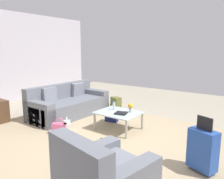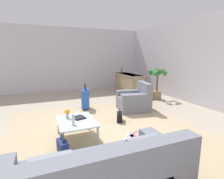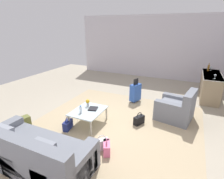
{
  "view_description": "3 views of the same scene",
  "coord_description": "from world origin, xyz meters",
  "px_view_note": "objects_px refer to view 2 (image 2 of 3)",
  "views": [
    {
      "loc": [
        -2.32,
        3.4,
        1.78
      ],
      "look_at": [
        0.22,
        -0.02,
        1.02
      ],
      "focal_mm": 35.0,
      "sensor_mm": 36.0,
      "label": 1
    },
    {
      "loc": [
        3.9,
        -1.15,
        1.76
      ],
      "look_at": [
        0.37,
        0.33,
        1.01
      ],
      "focal_mm": 28.0,
      "sensor_mm": 36.0,
      "label": 2
    },
    {
      "loc": [
        3.98,
        1.86,
        2.55
      ],
      "look_at": [
        0.2,
        0.12,
        1.04
      ],
      "focal_mm": 28.0,
      "sensor_mm": 36.0,
      "label": 3
    }
  ],
  "objects_px": {
    "handbag_black": "(120,117)",
    "potted_palm": "(157,80)",
    "coffee_table": "(76,123)",
    "wine_glass_left_of_centre": "(136,73)",
    "water_bottle": "(73,120)",
    "bar_console": "(129,84)",
    "suitcase_blue": "(86,99)",
    "handbag_navy": "(63,147)",
    "handbag_pink": "(137,142)",
    "wine_glass_leftmost": "(122,71)",
    "handbag_white": "(129,143)",
    "armchair": "(135,101)",
    "wine_bottle_amber": "(122,71)",
    "flower_vase": "(67,113)",
    "coffee_table_book": "(79,117)"
  },
  "relations": [
    {
      "from": "coffee_table",
      "to": "handbag_pink",
      "type": "bearing_deg",
      "value": 48.94
    },
    {
      "from": "coffee_table_book",
      "to": "handbag_white",
      "type": "xyz_separation_m",
      "value": [
        0.92,
        0.75,
        -0.3
      ]
    },
    {
      "from": "flower_vase",
      "to": "wine_bottle_amber",
      "type": "height_order",
      "value": "wine_bottle_amber"
    },
    {
      "from": "water_bottle",
      "to": "wine_bottle_amber",
      "type": "relative_size",
      "value": 0.68
    },
    {
      "from": "coffee_table_book",
      "to": "handbag_black",
      "type": "bearing_deg",
      "value": 95.66
    },
    {
      "from": "coffee_table_book",
      "to": "handbag_white",
      "type": "distance_m",
      "value": 1.22
    },
    {
      "from": "wine_glass_leftmost",
      "to": "suitcase_blue",
      "type": "bearing_deg",
      "value": -48.26
    },
    {
      "from": "coffee_table",
      "to": "handbag_black",
      "type": "height_order",
      "value": "coffee_table"
    },
    {
      "from": "suitcase_blue",
      "to": "handbag_navy",
      "type": "bearing_deg",
      "value": -23.16
    },
    {
      "from": "coffee_table",
      "to": "water_bottle",
      "type": "xyz_separation_m",
      "value": [
        0.2,
        -0.1,
        0.14
      ]
    },
    {
      "from": "water_bottle",
      "to": "handbag_white",
      "type": "relative_size",
      "value": 0.57
    },
    {
      "from": "armchair",
      "to": "potted_palm",
      "type": "xyz_separation_m",
      "value": [
        -0.91,
        1.53,
        0.47
      ]
    },
    {
      "from": "handbag_pink",
      "to": "potted_palm",
      "type": "xyz_separation_m",
      "value": [
        -3.05,
        2.72,
        0.64
      ]
    },
    {
      "from": "wine_bottle_amber",
      "to": "handbag_white",
      "type": "height_order",
      "value": "wine_bottle_amber"
    },
    {
      "from": "handbag_white",
      "to": "handbag_navy",
      "type": "xyz_separation_m",
      "value": [
        -0.34,
        -1.18,
        0.0
      ]
    },
    {
      "from": "water_bottle",
      "to": "bar_console",
      "type": "distance_m",
      "value": 4.89
    },
    {
      "from": "wine_glass_left_of_centre",
      "to": "water_bottle",
      "type": "bearing_deg",
      "value": -46.34
    },
    {
      "from": "wine_glass_leftmost",
      "to": "handbag_navy",
      "type": "height_order",
      "value": "wine_glass_leftmost"
    },
    {
      "from": "coffee_table",
      "to": "water_bottle",
      "type": "bearing_deg",
      "value": -26.57
    },
    {
      "from": "coffee_table",
      "to": "potted_palm",
      "type": "xyz_separation_m",
      "value": [
        -2.2,
        3.7,
        0.41
      ]
    },
    {
      "from": "armchair",
      "to": "handbag_pink",
      "type": "bearing_deg",
      "value": -29.11
    },
    {
      "from": "handbag_black",
      "to": "potted_palm",
      "type": "xyz_separation_m",
      "value": [
        -1.64,
        2.43,
        0.64
      ]
    },
    {
      "from": "wine_glass_leftmost",
      "to": "potted_palm",
      "type": "relative_size",
      "value": 0.11
    },
    {
      "from": "coffee_table",
      "to": "wine_glass_left_of_centre",
      "type": "distance_m",
      "value": 4.3
    },
    {
      "from": "armchair",
      "to": "handbag_white",
      "type": "relative_size",
      "value": 3.02
    },
    {
      "from": "coffee_table",
      "to": "bar_console",
      "type": "relative_size",
      "value": 0.53
    },
    {
      "from": "wine_bottle_amber",
      "to": "flower_vase",
      "type": "bearing_deg",
      "value": -39.53
    },
    {
      "from": "bar_console",
      "to": "handbag_black",
      "type": "bearing_deg",
      "value": -31.92
    },
    {
      "from": "wine_glass_left_of_centre",
      "to": "suitcase_blue",
      "type": "distance_m",
      "value": 2.67
    },
    {
      "from": "handbag_white",
      "to": "handbag_navy",
      "type": "distance_m",
      "value": 1.23
    },
    {
      "from": "handbag_black",
      "to": "coffee_table_book",
      "type": "bearing_deg",
      "value": -69.65
    },
    {
      "from": "handbag_white",
      "to": "potted_palm",
      "type": "xyz_separation_m",
      "value": [
        -3.0,
        2.87,
        0.64
      ]
    },
    {
      "from": "coffee_table",
      "to": "handbag_white",
      "type": "bearing_deg",
      "value": 45.95
    },
    {
      "from": "potted_palm",
      "to": "handbag_black",
      "type": "bearing_deg",
      "value": -56.01
    },
    {
      "from": "handbag_navy",
      "to": "wine_glass_left_of_centre",
      "type": "bearing_deg",
      "value": 133.83
    },
    {
      "from": "wine_bottle_amber",
      "to": "handbag_black",
      "type": "height_order",
      "value": "wine_bottle_amber"
    },
    {
      "from": "handbag_white",
      "to": "handbag_navy",
      "type": "bearing_deg",
      "value": -105.97
    },
    {
      "from": "flower_vase",
      "to": "wine_glass_left_of_centre",
      "type": "distance_m",
      "value": 4.25
    },
    {
      "from": "handbag_pink",
      "to": "wine_glass_left_of_centre",
      "type": "bearing_deg",
      "value": 150.1
    },
    {
      "from": "coffee_table_book",
      "to": "bar_console",
      "type": "bearing_deg",
      "value": 123.53
    },
    {
      "from": "armchair",
      "to": "coffee_table",
      "type": "height_order",
      "value": "armchair"
    },
    {
      "from": "handbag_black",
      "to": "suitcase_blue",
      "type": "bearing_deg",
      "value": -158.43
    },
    {
      "from": "water_bottle",
      "to": "potted_palm",
      "type": "distance_m",
      "value": 4.5
    },
    {
      "from": "wine_bottle_amber",
      "to": "handbag_white",
      "type": "distance_m",
      "value": 5.35
    },
    {
      "from": "coffee_table",
      "to": "suitcase_blue",
      "type": "distance_m",
      "value": 2.12
    },
    {
      "from": "coffee_table_book",
      "to": "flower_vase",
      "type": "bearing_deg",
      "value": -128.19
    },
    {
      "from": "bar_console",
      "to": "handbag_navy",
      "type": "distance_m",
      "value": 5.27
    },
    {
      "from": "armchair",
      "to": "handbag_white",
      "type": "height_order",
      "value": "armchair"
    },
    {
      "from": "bar_console",
      "to": "handbag_pink",
      "type": "bearing_deg",
      "value": -25.97
    },
    {
      "from": "suitcase_blue",
      "to": "bar_console",
      "type": "bearing_deg",
      "value": 122.01
    }
  ]
}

